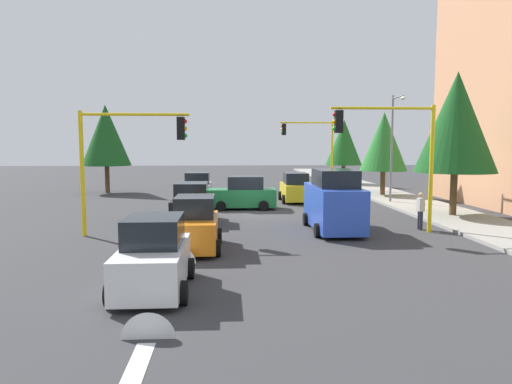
% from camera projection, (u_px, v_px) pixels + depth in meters
% --- Properties ---
extents(ground_plane, '(120.00, 120.00, 0.00)m').
position_uv_depth(ground_plane, '(253.00, 214.00, 26.55)').
color(ground_plane, '#353538').
extents(sidewalk_kerb, '(80.00, 4.00, 0.15)m').
position_uv_depth(sidewalk_kerb, '(404.00, 201.00, 32.12)').
color(sidewalk_kerb, gray).
rests_on(sidewalk_kerb, ground).
extents(lane_arrow_near, '(2.40, 1.10, 1.10)m').
position_uv_depth(lane_arrow_near, '(177.00, 268.00, 14.94)').
color(lane_arrow_near, silver).
rests_on(lane_arrow_near, ground).
extents(lane_arrow_mid, '(2.40, 1.10, 1.10)m').
position_uv_depth(lane_arrow_mid, '(144.00, 350.00, 8.98)').
color(lane_arrow_mid, silver).
rests_on(lane_arrow_mid, ground).
extents(traffic_signal_near_left, '(0.36, 4.59, 5.58)m').
position_uv_depth(traffic_signal_near_left, '(391.00, 143.00, 20.52)').
color(traffic_signal_near_left, yellow).
rests_on(traffic_signal_near_left, ground).
extents(traffic_signal_far_left, '(0.36, 4.59, 5.85)m').
position_uv_depth(traffic_signal_far_left, '(312.00, 141.00, 40.37)').
color(traffic_signal_far_left, yellow).
rests_on(traffic_signal_far_left, ground).
extents(traffic_signal_near_right, '(0.36, 4.59, 5.27)m').
position_uv_depth(traffic_signal_near_right, '(127.00, 147.00, 19.89)').
color(traffic_signal_near_right, yellow).
rests_on(traffic_signal_near_right, ground).
extents(street_lamp_curbside, '(2.15, 0.28, 7.00)m').
position_uv_depth(street_lamp_curbside, '(394.00, 137.00, 30.23)').
color(street_lamp_curbside, slate).
rests_on(street_lamp_curbside, ground).
extents(tree_roadside_near, '(4.18, 4.18, 7.63)m').
position_uv_depth(tree_roadside_near, '(456.00, 122.00, 24.67)').
color(tree_roadside_near, brown).
rests_on(tree_roadside_near, ground).
extents(tree_opposite_side, '(3.82, 3.82, 6.97)m').
position_uv_depth(tree_opposite_side, '(106.00, 135.00, 37.37)').
color(tree_opposite_side, brown).
rests_on(tree_opposite_side, ground).
extents(tree_roadside_far, '(3.40, 3.40, 6.17)m').
position_uv_depth(tree_roadside_far, '(344.00, 142.00, 44.58)').
color(tree_roadside_far, brown).
rests_on(tree_roadside_far, ground).
extents(tree_roadside_mid, '(3.42, 3.42, 6.21)m').
position_uv_depth(tree_roadside_mid, '(384.00, 142.00, 34.67)').
color(tree_roadside_mid, brown).
rests_on(tree_roadside_mid, ground).
extents(delivery_van_blue, '(4.80, 2.22, 2.77)m').
position_uv_depth(delivery_van_blue, '(334.00, 203.00, 21.21)').
color(delivery_van_blue, blue).
rests_on(delivery_van_blue, ground).
extents(car_green, '(2.03, 4.02, 1.98)m').
position_uv_depth(car_green, '(243.00, 194.00, 28.42)').
color(car_green, '#1E7238').
rests_on(car_green, ground).
extents(car_yellow, '(3.78, 2.01, 1.98)m').
position_uv_depth(car_yellow, '(295.00, 189.00, 32.00)').
color(car_yellow, yellow).
rests_on(car_yellow, ground).
extents(car_orange, '(3.60, 1.93, 1.98)m').
position_uv_depth(car_orange, '(195.00, 226.00, 17.49)').
color(car_orange, orange).
rests_on(car_orange, ground).
extents(car_black, '(3.69, 2.11, 1.98)m').
position_uv_depth(car_black, '(191.00, 204.00, 23.58)').
color(car_black, black).
rests_on(car_black, ground).
extents(car_white, '(3.68, 1.96, 1.98)m').
position_uv_depth(car_white, '(154.00, 258.00, 12.57)').
color(car_white, white).
rests_on(car_white, ground).
extents(car_silver, '(3.79, 2.11, 1.98)m').
position_uv_depth(car_silver, '(198.00, 188.00, 32.19)').
color(car_silver, '#B2B5BA').
rests_on(car_silver, ground).
extents(pedestrian_crossing, '(0.40, 0.24, 1.70)m').
position_uv_depth(pedestrian_crossing, '(421.00, 210.00, 21.55)').
color(pedestrian_crossing, '#262638').
rests_on(pedestrian_crossing, ground).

